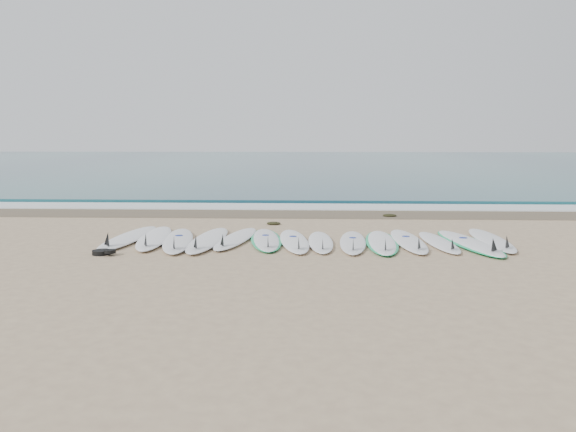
{
  "coord_description": "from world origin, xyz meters",
  "views": [
    {
      "loc": [
        0.04,
        -11.14,
        2.15
      ],
      "look_at": [
        -0.44,
        0.96,
        0.4
      ],
      "focal_mm": 35.0,
      "sensor_mm": 36.0,
      "label": 1
    }
  ],
  "objects_px": {
    "surfboard_7": "(321,242)",
    "leash_coil": "(103,252)",
    "surfboard_0": "(127,238)",
    "surfboard_13": "(492,240)"
  },
  "relations": [
    {
      "from": "surfboard_0",
      "to": "leash_coil",
      "type": "height_order",
      "value": "surfboard_0"
    },
    {
      "from": "surfboard_0",
      "to": "surfboard_7",
      "type": "xyz_separation_m",
      "value": [
        3.96,
        -0.24,
        -0.01
      ]
    },
    {
      "from": "surfboard_13",
      "to": "surfboard_0",
      "type": "bearing_deg",
      "value": -178.25
    },
    {
      "from": "surfboard_0",
      "to": "surfboard_13",
      "type": "bearing_deg",
      "value": 3.97
    },
    {
      "from": "surfboard_7",
      "to": "surfboard_13",
      "type": "bearing_deg",
      "value": 3.49
    },
    {
      "from": "surfboard_7",
      "to": "leash_coil",
      "type": "height_order",
      "value": "surfboard_7"
    },
    {
      "from": "leash_coil",
      "to": "surfboard_13",
      "type": "bearing_deg",
      "value": 10.95
    },
    {
      "from": "surfboard_0",
      "to": "leash_coil",
      "type": "xyz_separation_m",
      "value": [
        0.0,
        -1.37,
        -0.01
      ]
    },
    {
      "from": "surfboard_7",
      "to": "leash_coil",
      "type": "relative_size",
      "value": 5.13
    },
    {
      "from": "surfboard_7",
      "to": "surfboard_0",
      "type": "bearing_deg",
      "value": 175.05
    }
  ]
}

